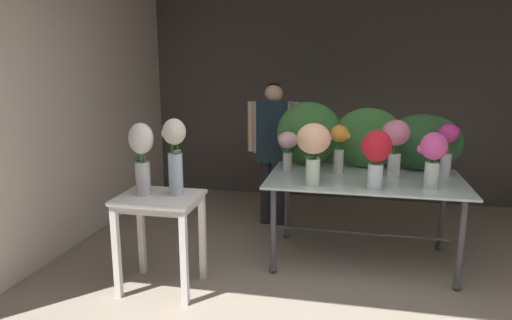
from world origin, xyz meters
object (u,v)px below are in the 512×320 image
at_px(vase_magenta_dahlias, 447,143).
at_px(vase_sunset_roses, 339,144).
at_px(vase_peach_stock, 313,145).
at_px(display_table_glass, 364,190).
at_px(vase_fuchsia_anemones, 433,155).
at_px(vase_lilac_carnations, 314,143).
at_px(vase_crimson_lilies, 376,153).
at_px(side_table_white, 160,211).
at_px(vase_blush_ranunculus, 288,145).
at_px(florist, 273,139).
at_px(vase_cream_lisianthus_tall, 175,152).
at_px(vase_white_roses_tall, 142,154).
at_px(vase_rosy_snapdragons, 395,140).

height_order(vase_magenta_dahlias, vase_sunset_roses, vase_magenta_dahlias).
height_order(vase_sunset_roses, vase_peach_stock, vase_peach_stock).
height_order(display_table_glass, vase_fuchsia_anemones, vase_fuchsia_anemones).
bearing_deg(vase_peach_stock, vase_lilac_carnations, 94.37).
distance_m(vase_crimson_lilies, vase_lilac_carnations, 0.62).
xyz_separation_m(side_table_white, vase_blush_ranunculus, (0.87, 1.03, 0.38)).
distance_m(florist, vase_blush_ranunculus, 0.70).
xyz_separation_m(display_table_glass, vase_fuchsia_anemones, (0.52, -0.25, 0.40)).
relative_size(vase_magenta_dahlias, vase_cream_lisianthus_tall, 0.79).
distance_m(florist, vase_cream_lisianthus_tall, 1.71).
height_order(vase_fuchsia_anemones, vase_peach_stock, vase_peach_stock).
distance_m(display_table_glass, vase_fuchsia_anemones, 0.70).
height_order(vase_lilac_carnations, vase_white_roses_tall, vase_white_roses_tall).
distance_m(side_table_white, florist, 1.82).
height_order(vase_rosy_snapdragons, vase_blush_ranunculus, vase_rosy_snapdragons).
relative_size(vase_fuchsia_anemones, vase_crimson_lilies, 0.96).
bearing_deg(vase_blush_ranunculus, vase_magenta_dahlias, 1.72).
height_order(side_table_white, vase_blush_ranunculus, vase_blush_ranunculus).
bearing_deg(display_table_glass, vase_white_roses_tall, -153.42).
height_order(side_table_white, vase_rosy_snapdragons, vase_rosy_snapdragons).
relative_size(vase_peach_stock, vase_crimson_lilies, 1.08).
height_order(florist, vase_white_roses_tall, florist).
bearing_deg(vase_white_roses_tall, vase_rosy_snapdragons, 25.02).
xyz_separation_m(vase_sunset_roses, vase_crimson_lilies, (0.31, -0.50, 0.02)).
xyz_separation_m(florist, vase_sunset_roses, (0.73, -0.69, 0.10)).
distance_m(vase_crimson_lilies, vase_white_roses_tall, 1.85).
bearing_deg(vase_lilac_carnations, vase_cream_lisianthus_tall, -143.04).
relative_size(vase_fuchsia_anemones, vase_peach_stock, 0.89).
height_order(vase_peach_stock, vase_rosy_snapdragons, vase_peach_stock).
relative_size(florist, vase_blush_ranunculus, 4.34).
distance_m(florist, vase_fuchsia_anemones, 1.84).
bearing_deg(vase_lilac_carnations, vase_blush_ranunculus, 139.16).
bearing_deg(vase_crimson_lilies, display_table_glass, 100.26).
xyz_separation_m(vase_fuchsia_anemones, vase_crimson_lilies, (-0.45, -0.12, 0.02)).
xyz_separation_m(vase_rosy_snapdragons, vase_cream_lisianthus_tall, (-1.71, -0.87, -0.01)).
relative_size(vase_blush_ranunculus, vase_white_roses_tall, 0.64).
bearing_deg(vase_magenta_dahlias, vase_blush_ranunculus, -178.28).
xyz_separation_m(vase_fuchsia_anemones, vase_cream_lisianthus_tall, (-1.98, -0.56, 0.05)).
bearing_deg(florist, vase_sunset_roses, -43.44).
bearing_deg(vase_peach_stock, vase_fuchsia_anemones, 6.55).
bearing_deg(side_table_white, vase_white_roses_tall, 179.99).
xyz_separation_m(vase_lilac_carnations, vase_white_roses_tall, (-1.26, -0.81, 0.01)).
bearing_deg(florist, vase_cream_lisianthus_tall, -106.78).
xyz_separation_m(vase_peach_stock, vase_lilac_carnations, (-0.02, 0.31, -0.04)).
bearing_deg(vase_sunset_roses, vase_peach_stock, -111.83).
xyz_separation_m(vase_lilac_carnations, vase_rosy_snapdragons, (0.70, 0.11, 0.03)).
bearing_deg(vase_white_roses_tall, vase_cream_lisianthus_tall, 11.21).
bearing_deg(vase_cream_lisianthus_tall, vase_crimson_lilies, 16.00).
relative_size(side_table_white, vase_white_roses_tall, 1.37).
distance_m(vase_peach_stock, vase_blush_ranunculus, 0.62).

